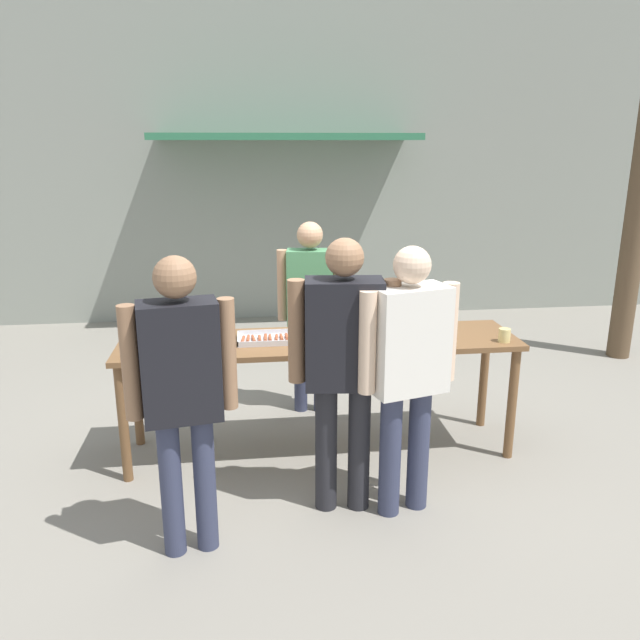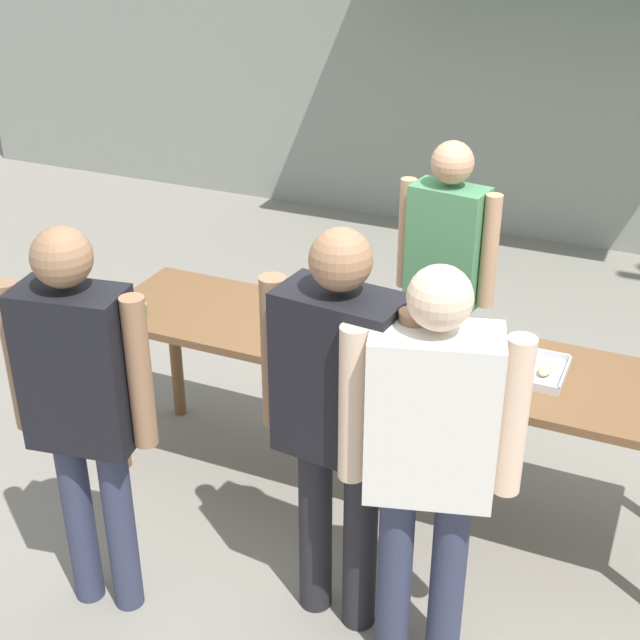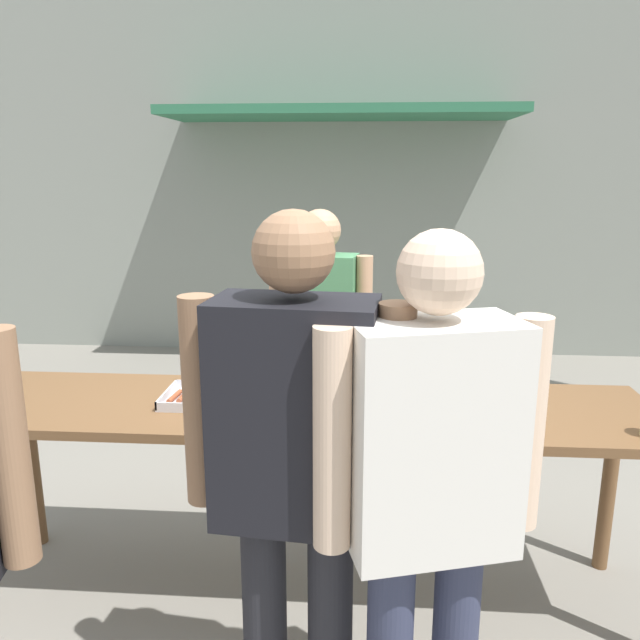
{
  "view_description": "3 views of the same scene",
  "coord_description": "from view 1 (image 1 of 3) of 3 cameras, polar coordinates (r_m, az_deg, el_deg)",
  "views": [
    {
      "loc": [
        -0.54,
        -4.42,
        2.35
      ],
      "look_at": [
        0.0,
        0.0,
        1.07
      ],
      "focal_mm": 35.0,
      "sensor_mm": 36.0,
      "label": 1
    },
    {
      "loc": [
        1.16,
        -3.49,
        2.94
      ],
      "look_at": [
        -0.39,
        0.01,
        0.97
      ],
      "focal_mm": 50.0,
      "sensor_mm": 36.0,
      "label": 2
    },
    {
      "loc": [
        0.25,
        -2.51,
        1.91
      ],
      "look_at": [
        0.01,
        0.77,
        1.11
      ],
      "focal_mm": 35.0,
      "sensor_mm": 36.0,
      "label": 3
    }
  ],
  "objects": [
    {
      "name": "condiment_jar_mustard",
      "position": [
        4.49,
        -17.13,
        -2.84
      ],
      "size": [
        0.06,
        0.06,
        0.07
      ],
      "color": "gold",
      "rests_on": "serving_table"
    },
    {
      "name": "person_customer_waiting_in_line",
      "position": [
        3.89,
        2.17,
        -3.26
      ],
      "size": [
        0.69,
        0.31,
        1.8
      ],
      "rotation": [
        0.0,
        0.0,
        3.04
      ],
      "color": "#232328",
      "rests_on": "ground"
    },
    {
      "name": "food_tray_buns",
      "position": [
        4.78,
        6.58,
        -1.25
      ],
      "size": [
        0.46,
        0.32,
        0.06
      ],
      "color": "silver",
      "rests_on": "serving_table"
    },
    {
      "name": "condiment_jar_ketchup",
      "position": [
        4.49,
        -15.95,
        -2.74
      ],
      "size": [
        0.06,
        0.06,
        0.07
      ],
      "color": "#567A38",
      "rests_on": "serving_table"
    },
    {
      "name": "person_customer_with_cup",
      "position": [
        3.9,
        8.06,
        -3.73
      ],
      "size": [
        0.66,
        0.37,
        1.76
      ],
      "rotation": [
        0.0,
        0.0,
        3.41
      ],
      "color": "#333851",
      "rests_on": "ground"
    },
    {
      "name": "building_facade_back",
      "position": [
        8.42,
        -3.41,
        15.39
      ],
      "size": [
        12.0,
        1.11,
        4.5
      ],
      "color": "gray",
      "rests_on": "ground"
    },
    {
      "name": "person_server_behind_table",
      "position": [
        5.39,
        -0.9,
        1.79
      ],
      "size": [
        0.56,
        0.27,
        1.7
      ],
      "rotation": [
        0.0,
        0.0,
        -0.14
      ],
      "color": "#333851",
      "rests_on": "ground"
    },
    {
      "name": "person_customer_holding_hotdog",
      "position": [
        3.54,
        -12.54,
        -5.67
      ],
      "size": [
        0.61,
        0.3,
        1.78
      ],
      "rotation": [
        0.0,
        0.0,
        3.31
      ],
      "color": "#333851",
      "rests_on": "ground"
    },
    {
      "name": "serving_table",
      "position": [
        4.71,
        0.0,
        -2.91
      ],
      "size": [
        2.98,
        0.7,
        0.92
      ],
      "color": "brown",
      "rests_on": "ground"
    },
    {
      "name": "food_tray_sausages",
      "position": [
        4.66,
        -4.78,
        -1.73
      ],
      "size": [
        0.45,
        0.29,
        0.04
      ],
      "color": "silver",
      "rests_on": "serving_table"
    },
    {
      "name": "ground_plane",
      "position": [
        5.04,
        0.0,
        -11.77
      ],
      "size": [
        24.0,
        24.0,
        0.0
      ],
      "primitive_type": "plane",
      "color": "gray"
    },
    {
      "name": "beer_cup",
      "position": [
        4.8,
        16.51,
        -1.34
      ],
      "size": [
        0.09,
        0.09,
        0.1
      ],
      "color": "#DBC67A",
      "rests_on": "serving_table"
    }
  ]
}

